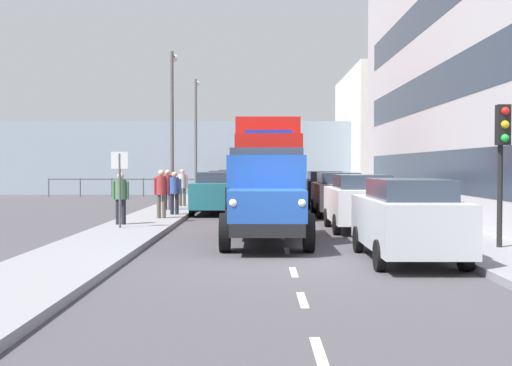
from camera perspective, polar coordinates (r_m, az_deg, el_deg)
name	(u,v)px	position (r m, az deg, el deg)	size (l,w,h in m)	color
ground_plane	(279,225)	(21.46, 2.04, -3.75)	(80.00, 80.00, 0.00)	#423F44
sidewalk_left	(412,222)	(22.05, 13.80, -3.46)	(2.21, 38.42, 0.15)	gray
sidewalk_right	(146,222)	(21.79, -9.86, -3.49)	(2.21, 38.42, 0.15)	gray
road_centreline_markings	(280,228)	(20.36, 2.13, -4.03)	(0.12, 33.27, 0.01)	silver
building_far_block	(402,134)	(47.05, 13.02, 4.34)	(8.13, 13.22, 8.57)	silver
sea_horizon	(269,158)	(43.58, 1.18, 2.25)	(80.00, 0.80, 5.00)	#8C9EAD
seawall_railing	(270,183)	(39.99, 1.25, 0.04)	(28.08, 0.08, 1.20)	#4C5156
truck_vintage_blue	(266,198)	(15.89, 0.93, -1.36)	(2.17, 5.64, 2.43)	black
lorry_cargo_red	(267,164)	(26.16, 1.03, 1.76)	(2.58, 8.20, 3.87)	red
car_silver_kerbside_near	(407,218)	(13.59, 13.42, -3.11)	(1.79, 4.22, 1.72)	#B7BABF
car_white_kerbside_1	(360,201)	(19.64, 9.34, -1.65)	(1.91, 3.93, 1.72)	white
car_grey_kerbside_2	(338,193)	(25.18, 7.35, -0.93)	(1.86, 3.99, 1.72)	slate
car_black_kerbside_3	(324,189)	(30.37, 6.15, -0.50)	(1.91, 3.92, 1.72)	black
car_teal_oppositeside_0	(216,192)	(26.26, -3.59, -0.81)	(1.90, 4.66, 1.72)	#1E6670
car_red_oppositeside_1	(225,187)	(32.90, -2.79, -0.32)	(1.95, 4.68, 1.72)	#B21E1E
car_maroon_oppositeside_2	(231,183)	(39.76, -2.25, 0.00)	(1.91, 3.94, 1.72)	maroon
pedestrian_couple_b	(121,194)	(20.28, -12.07, -0.98)	(0.53, 0.34, 1.62)	black
pedestrian_near_railing	(161,190)	(22.44, -8.51, -0.60)	(0.53, 0.34, 1.69)	#4C473D
pedestrian_strolling	(174,189)	(24.03, -7.34, -0.58)	(0.53, 0.34, 1.61)	black
pedestrian_in_dark_coat	(168,186)	(26.58, -7.94, -0.29)	(0.53, 0.34, 1.67)	#383342
pedestrian_by_lamp	(182,184)	(29.02, -6.65, -0.12)	(0.53, 0.34, 1.68)	#4C473D
traffic_light_near	(502,144)	(15.21, 21.25, 3.27)	(0.28, 0.41, 3.20)	black
lamp_post_promenade	(172,116)	(27.66, -7.52, 6.02)	(0.32, 1.14, 6.73)	#59595B
lamp_post_far	(196,128)	(36.74, -5.42, 4.98)	(0.32, 1.14, 6.80)	#59595B
street_sign	(120,176)	(19.15, -12.16, 0.62)	(0.50, 0.07, 2.25)	#4C4C4C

